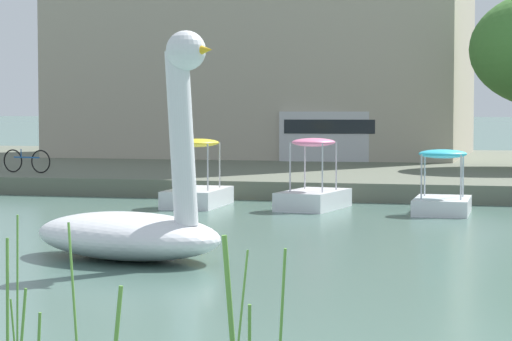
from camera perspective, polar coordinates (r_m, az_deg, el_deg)
shore_bank_far at (r=38.01m, az=11.05°, el=0.07°), size 132.92×23.15×0.48m
swan_boat at (r=16.57m, az=-6.60°, el=-2.69°), size 3.72×2.81×3.52m
pedal_boat_cyan at (r=24.17m, az=10.00°, el=-1.29°), size 1.23×2.04×1.45m
pedal_boat_pink at (r=24.95m, az=3.11°, el=-1.03°), size 1.51×2.36×1.67m
pedal_boat_yellow at (r=25.66m, az=-3.17°, el=-0.91°), size 1.26×2.41×1.64m
bicycle_parked at (r=31.81m, az=-12.25°, el=0.51°), size 1.67×0.36×0.70m
parked_van at (r=38.64m, az=4.73°, el=1.97°), size 4.56×2.21×1.79m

